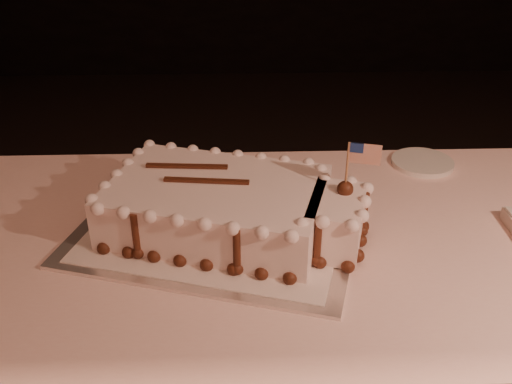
{
  "coord_description": "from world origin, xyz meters",
  "views": [
    {
      "loc": [
        -0.29,
        -0.38,
        1.41
      ],
      "look_at": [
        -0.26,
        0.62,
        0.84
      ],
      "focal_mm": 40.0,
      "sensor_mm": 36.0,
      "label": 1
    }
  ],
  "objects_px": {
    "banquet_table": "(362,363)",
    "cake_board": "(218,229)",
    "side_plate": "(422,162)",
    "sheet_cake": "(231,207)"
  },
  "relations": [
    {
      "from": "sheet_cake",
      "to": "side_plate",
      "type": "relative_size",
      "value": 3.6
    },
    {
      "from": "banquet_table",
      "to": "side_plate",
      "type": "bearing_deg",
      "value": 59.81
    },
    {
      "from": "banquet_table",
      "to": "cake_board",
      "type": "relative_size",
      "value": 4.22
    },
    {
      "from": "banquet_table",
      "to": "cake_board",
      "type": "bearing_deg",
      "value": 175.82
    },
    {
      "from": "banquet_table",
      "to": "side_plate",
      "type": "xyz_separation_m",
      "value": [
        0.18,
        0.31,
        0.38
      ]
    },
    {
      "from": "cake_board",
      "to": "side_plate",
      "type": "bearing_deg",
      "value": 45.57
    },
    {
      "from": "sheet_cake",
      "to": "side_plate",
      "type": "height_order",
      "value": "sheet_cake"
    },
    {
      "from": "banquet_table",
      "to": "side_plate",
      "type": "distance_m",
      "value": 0.52
    },
    {
      "from": "banquet_table",
      "to": "cake_board",
      "type": "distance_m",
      "value": 0.51
    },
    {
      "from": "banquet_table",
      "to": "sheet_cake",
      "type": "distance_m",
      "value": 0.53
    }
  ]
}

